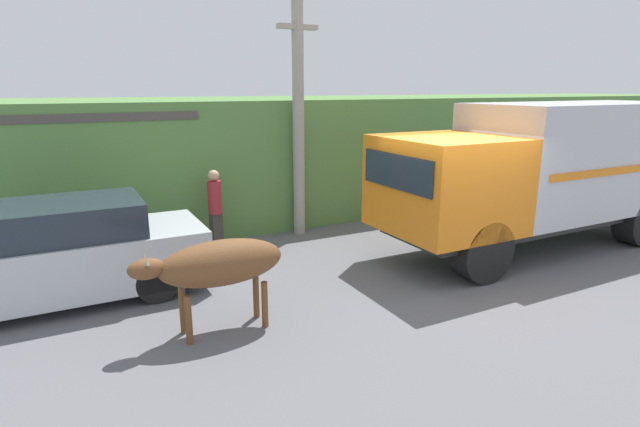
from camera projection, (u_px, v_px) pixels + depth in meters
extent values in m
plane|color=slate|center=(457.00, 279.00, 8.84)|extent=(60.00, 60.00, 0.00)
cube|color=#568442|center=(294.00, 151.00, 14.38)|extent=(32.00, 5.45, 3.01)
cube|color=#B2BCAD|center=(40.00, 185.00, 10.34)|extent=(5.78, 2.40, 2.67)
cube|color=#4C4742|center=(30.00, 116.00, 9.99)|extent=(6.08, 2.70, 0.16)
cube|color=#2D2D2D|center=(536.00, 217.00, 10.48)|extent=(6.69, 1.79, 0.18)
cube|color=orange|center=(446.00, 184.00, 9.11)|extent=(2.18, 2.24, 1.71)
cube|color=#232D38|center=(397.00, 172.00, 8.54)|extent=(0.04, 1.91, 0.60)
cube|color=#BCBCC1|center=(578.00, 157.00, 10.67)|extent=(5.09, 2.24, 2.25)
cube|color=orange|center=(630.00, 169.00, 9.72)|extent=(4.58, 0.03, 0.14)
cylinder|color=black|center=(481.00, 250.00, 8.66)|extent=(1.11, 0.49, 1.11)
cylinder|color=black|center=(638.00, 219.00, 10.69)|extent=(1.11, 0.49, 1.11)
ellipsoid|color=brown|center=(222.00, 263.00, 6.76)|extent=(1.72, 0.63, 0.63)
ellipsoid|color=brown|center=(146.00, 269.00, 6.30)|extent=(0.47, 0.27, 0.27)
cone|color=#B7AD93|center=(147.00, 261.00, 6.18)|extent=(0.06, 0.06, 0.11)
cone|color=#B7AD93|center=(144.00, 256.00, 6.36)|extent=(0.06, 0.06, 0.11)
cylinder|color=brown|center=(189.00, 320.00, 6.53)|extent=(0.09, 0.09, 0.68)
cylinder|color=brown|center=(183.00, 310.00, 6.83)|extent=(0.09, 0.09, 0.68)
cylinder|color=brown|center=(265.00, 304.00, 7.01)|extent=(0.09, 0.09, 0.68)
cylinder|color=brown|center=(256.00, 295.00, 7.31)|extent=(0.09, 0.09, 0.68)
cube|color=silver|center=(50.00, 265.00, 7.77)|extent=(4.70, 1.72, 0.87)
cube|color=#232D38|center=(53.00, 220.00, 7.65)|extent=(2.59, 1.59, 0.53)
cylinder|color=black|center=(156.00, 281.00, 7.87)|extent=(0.66, 0.28, 0.66)
cube|color=#38332D|center=(217.00, 232.00, 10.36)|extent=(0.28, 0.23, 0.78)
cylinder|color=maroon|center=(215.00, 197.00, 10.18)|extent=(0.36, 0.36, 0.68)
sphere|color=tan|center=(214.00, 176.00, 10.06)|extent=(0.22, 0.22, 0.22)
cylinder|color=#9E998E|center=(298.00, 121.00, 11.01)|extent=(0.26, 0.26, 5.16)
cube|color=#9E998E|center=(297.00, 27.00, 10.53)|extent=(0.90, 0.20, 0.10)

